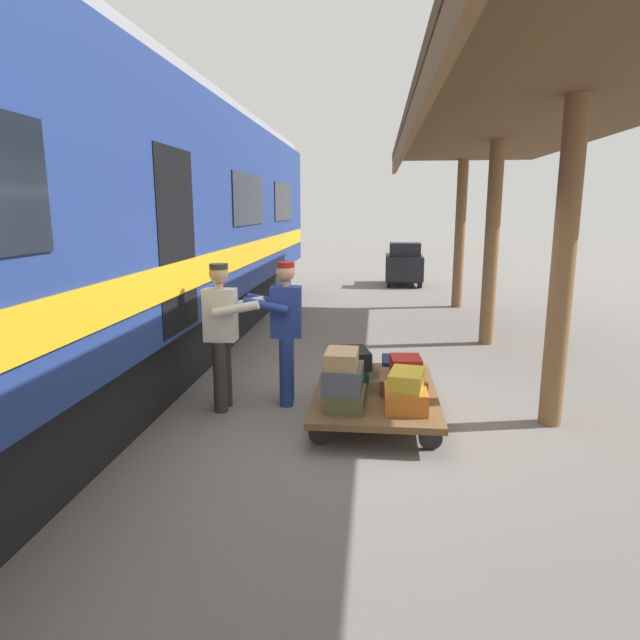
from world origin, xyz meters
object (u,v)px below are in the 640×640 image
Objects in this scene: suitcase_teal_softside at (349,378)px; train_car at (48,231)px; suitcase_gray_aluminum at (351,366)px; suitcase_red_plastic at (406,366)px; suitcase_slate_roller at (343,378)px; suitcase_black_hardshell at (349,358)px; luggage_cart at (375,393)px; suitcase_orange_carryall at (406,399)px; suitcase_yellow_case at (406,379)px; porter_by_door at (223,332)px; suitcase_tan_vintage at (342,359)px; suitcase_navy_fabric at (401,366)px; suitcase_olive_duffel at (346,399)px; porter_in_overalls at (285,328)px; suitcase_brown_leather at (403,382)px; baggage_tug at (404,265)px.

train_car is at bearing 1.12° from suitcase_teal_softside.
suitcase_red_plastic is (-0.63, 0.59, 0.19)m from suitcase_gray_aluminum.
suitcase_slate_roller is 1.13× the size of suitcase_black_hardshell.
luggage_cart is 4.25× the size of suitcase_orange_carryall.
porter_by_door is at bearing -16.07° from suitcase_yellow_case.
suitcase_orange_carryall is at bearing 77.45° from suitcase_yellow_case.
luggage_cart is 0.76m from suitcase_slate_roller.
suitcase_slate_roller is 1.16× the size of suitcase_tan_vintage.
suitcase_olive_duffel is (0.61, 1.19, -0.01)m from suitcase_navy_fabric.
suitcase_teal_softside is 1.53m from porter_by_door.
porter_by_door is (2.06, -0.61, 0.51)m from suitcase_orange_carryall.
porter_in_overalls is at bearing -172.47° from train_car.
suitcase_black_hardshell reaches higher than suitcase_brown_leather.
suitcase_red_plastic is at bearing -138.77° from suitcase_tan_vintage.
baggage_tug reaches higher than suitcase_tan_vintage.
suitcase_navy_fabric is at bearing -90.00° from suitcase_brown_leather.
porter_by_door is (1.45, -0.61, 0.53)m from suitcase_olive_duffel.
suitcase_olive_duffel is (0.30, 0.59, 0.13)m from luggage_cart.
luggage_cart is at bearing -178.97° from train_car.
suitcase_gray_aluminum is 0.97× the size of suitcase_slate_roller.
train_car is 52.78× the size of suitcase_red_plastic.
suitcase_slate_roller is (-3.36, 0.52, -1.45)m from train_car.
train_car is 11.54× the size of baggage_tug.
suitcase_red_plastic is at bearing 179.43° from porter_by_door.
suitcase_yellow_case reaches higher than suitcase_gray_aluminum.
suitcase_navy_fabric is 1.18× the size of suitcase_red_plastic.
train_car is at bearing -8.78° from suitcase_slate_roller.
porter_by_door is at bearing -22.97° from suitcase_olive_duffel.
suitcase_teal_softside is 0.30× the size of porter_by_door.
suitcase_slate_roller reaches higher than suitcase_navy_fabric.
suitcase_black_hardshell is 0.28× the size of porter_in_overalls.
suitcase_orange_carryall is at bearing 117.16° from suitcase_gray_aluminum.
suitcase_teal_softside is at bearing 160.18° from porter_in_overalls.
suitcase_navy_fabric is (0.00, -0.59, 0.01)m from suitcase_brown_leather.
suitcase_slate_roller is at bearing 84.24° from baggage_tug.
porter_in_overalls and porter_by_door have the same top height.
suitcase_black_hardshell is at bearing -178.70° from train_car.
suitcase_gray_aluminum is 1.26m from suitcase_tan_vintage.
luggage_cart is 4.21× the size of suitcase_teal_softside.
suitcase_black_hardshell is at bearing 179.59° from porter_by_door.
luggage_cart is 1.30m from porter_in_overalls.
porter_in_overalls reaches higher than suitcase_orange_carryall.
suitcase_red_plastic is 10.84m from baggage_tug.
suitcase_teal_softside reaches higher than suitcase_gray_aluminum.
suitcase_slate_roller is 0.60m from suitcase_black_hardshell.
suitcase_olive_duffel is at bearing 44.27° from suitcase_brown_leather.
suitcase_slate_roller is at bearing 61.60° from suitcase_navy_fabric.
suitcase_tan_vintage is 1.54m from porter_by_door.
train_car is at bearing 1.30° from suitcase_black_hardshell.
baggage_tug reaches higher than luggage_cart.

